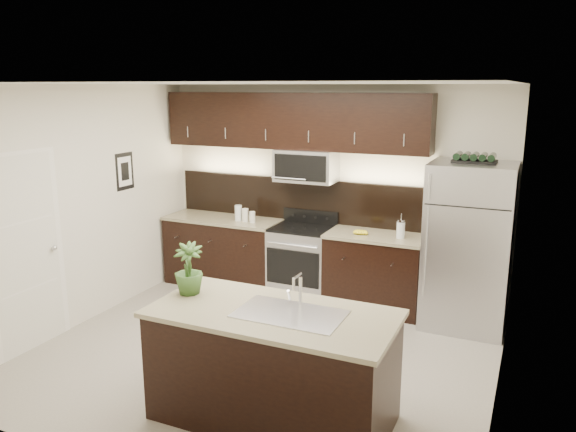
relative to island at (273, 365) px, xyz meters
The scene contains 12 objects.
ground 1.22m from the island, 122.34° to the left, with size 4.50×4.50×0.00m, color gray.
room_walls 1.68m from the island, 127.99° to the left, with size 4.52×4.02×2.71m.
counter_run 2.84m from the island, 111.81° to the left, with size 3.51×0.65×0.94m.
upper_fixtures 3.40m from the island, 110.29° to the left, with size 3.49×0.40×1.66m.
island is the anchor object (origin of this frame).
sink_faucet 0.51m from the island, ahead, with size 0.84×0.50×0.28m.
refrigerator 2.87m from the island, 65.41° to the left, with size 0.90×0.81×1.87m, color #B2B2B7.
wine_rack 3.18m from the island, 65.41° to the left, with size 0.46×0.29×0.11m.
plant 1.08m from the island, behind, with size 0.25×0.25×0.44m, color #2F5020.
canisters 3.12m from the island, 122.87° to the left, with size 0.31×0.11×0.20m.
french_press 2.68m from the island, 80.91° to the left, with size 0.10×0.10×0.29m.
bananas 2.61m from the island, 92.46° to the left, with size 0.18×0.14×0.06m, color yellow.
Camera 1 is at (2.41, -4.68, 2.67)m, focal length 35.00 mm.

